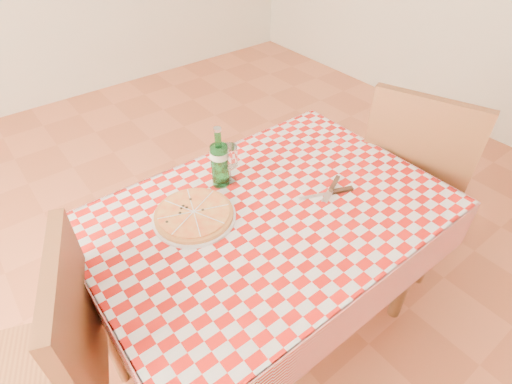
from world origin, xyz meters
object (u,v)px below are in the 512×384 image
chair_near (414,172)px  water_bottle (219,157)px  pizza_plate (194,214)px  wine_glass (230,164)px  chair_far (57,362)px  dining_table (270,230)px

chair_near → water_bottle: 0.99m
pizza_plate → water_bottle: water_bottle is taller
pizza_plate → water_bottle: 0.24m
chair_near → wine_glass: size_ratio=6.28×
water_bottle → wine_glass: water_bottle is taller
pizza_plate → wine_glass: bearing=22.7°
chair_near → pizza_plate: 1.12m
water_bottle → wine_glass: (0.04, -0.01, -0.05)m
wine_glass → chair_near: bearing=-19.9°
chair_near → chair_far: (-1.66, 0.11, -0.03)m
chair_near → water_bottle: bearing=140.1°
dining_table → pizza_plate: (-0.24, 0.14, 0.12)m
wine_glass → chair_far: bearing=-166.3°
chair_near → pizza_plate: size_ratio=3.44×
water_bottle → wine_glass: 0.06m
chair_far → wine_glass: size_ratio=5.97×
chair_far → pizza_plate: (0.58, 0.10, 0.22)m
chair_far → wine_glass: 0.87m
chair_far → wine_glass: (0.80, 0.20, 0.28)m
dining_table → water_bottle: bearing=102.2°
wine_glass → pizza_plate: bearing=-157.3°
dining_table → water_bottle: 0.34m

